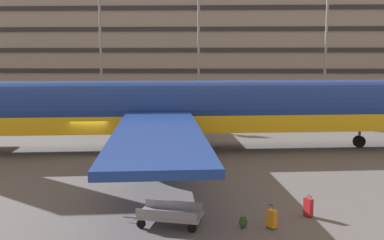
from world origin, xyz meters
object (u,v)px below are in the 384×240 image
object	(u,v)px
suitcase_small	(272,219)
backpack_scuffed	(243,223)
suitcase_red	(308,207)
baggage_cart	(170,215)
airliner	(166,110)

from	to	relation	value
suitcase_small	backpack_scuffed	size ratio (longest dim) A/B	1.95
suitcase_small	backpack_scuffed	xyz separation A→B (m)	(-1.14, 0.01, -0.19)
suitcase_small	suitcase_red	size ratio (longest dim) A/B	1.09
suitcase_small	baggage_cart	size ratio (longest dim) A/B	0.29
suitcase_small	airliner	bearing A→B (deg)	110.94
airliner	suitcase_red	distance (m)	15.50
airliner	suitcase_small	world-z (taller)	airliner
suitcase_red	backpack_scuffed	distance (m)	3.19
airliner	suitcase_red	size ratio (longest dim) A/B	48.66
airliner	suitcase_small	distance (m)	16.00
airliner	baggage_cart	bearing A→B (deg)	-83.95
backpack_scuffed	baggage_cart	distance (m)	2.97
suitcase_small	backpack_scuffed	bearing A→B (deg)	179.71
airliner	suitcase_small	size ratio (longest dim) A/B	44.78
airliner	suitcase_red	xyz separation A→B (m)	(7.38, -13.37, -2.62)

